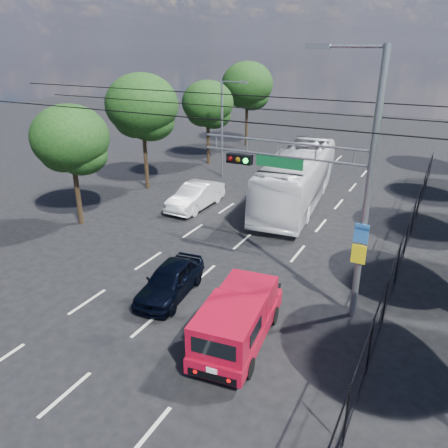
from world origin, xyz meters
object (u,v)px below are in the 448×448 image
Objects in this scene: white_van at (196,196)px; red_pickup at (238,319)px; white_bus at (297,178)px; navy_hatchback at (170,280)px; signal_mast at (333,177)px.

red_pickup is at bearing -51.95° from white_van.
white_bus reaches higher than red_pickup.
white_van is (-5.23, -3.71, -0.93)m from white_bus.
navy_hatchback is (-3.78, 1.53, -0.32)m from red_pickup.
white_van is (-4.39, 9.23, 0.09)m from navy_hatchback.
signal_mast is 1.83× the size of red_pickup.
signal_mast is at bearing 12.38° from navy_hatchback.
white_van is (-10.02, 7.23, -4.48)m from signal_mast.
signal_mast is at bearing 62.35° from red_pickup.
red_pickup is at bearing -117.65° from signal_mast.
signal_mast is 13.14m from white_van.
white_van reaches higher than navy_hatchback.
navy_hatchback is at bearing -63.70° from white_van.
white_van is at bearing 144.21° from signal_mast.
navy_hatchback is (-5.63, -2.01, -4.56)m from signal_mast.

